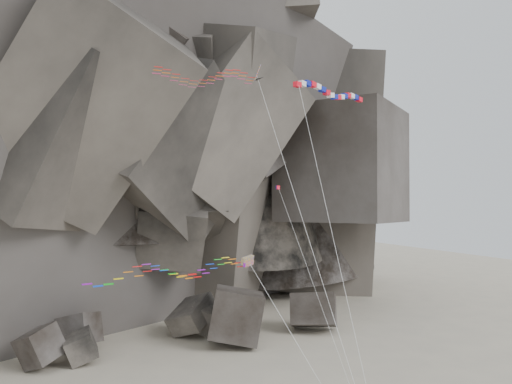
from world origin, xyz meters
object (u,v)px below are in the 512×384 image
delta_kite (203,76)px  banner_kite (331,94)px  pennant_kite (299,247)px  parafoil_kite (168,270)px

delta_kite → banner_kite: 13.69m
delta_kite → pennant_kite: delta_kite is taller
delta_kite → banner_kite: bearing=21.7°
delta_kite → pennant_kite: 17.24m
banner_kite → parafoil_kite: 24.40m
banner_kite → parafoil_kite: size_ratio=1.75×
parafoil_kite → pennant_kite: pennant_kite is taller
pennant_kite → parafoil_kite: bearing=143.8°
delta_kite → parafoil_kite: delta_kite is taller
banner_kite → parafoil_kite: (-18.22, -3.22, -15.91)m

